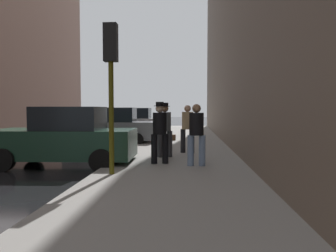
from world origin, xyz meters
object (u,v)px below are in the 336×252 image
object	(u,v)px
parked_dark_green_sedan	(65,138)
pedestrian_in_jeans	(196,131)
pedestrian_with_beanie	(165,127)
fire_hydrant	(150,134)
duffel_bag	(172,137)
parked_gray_coupe	(112,127)
traffic_light	(111,66)
pedestrian_in_tan_coat	(187,126)
pedestrian_with_fedora	(160,129)
parked_silver_sedan	(134,122)

from	to	relation	value
parked_dark_green_sedan	pedestrian_in_jeans	distance (m)	3.96
pedestrian_with_beanie	fire_hydrant	bearing A→B (deg)	102.29
fire_hydrant	duffel_bag	xyz separation A→B (m)	(1.06, 0.72, -0.21)
parked_gray_coupe	traffic_light	distance (m)	8.21
traffic_light	pedestrian_with_beanie	bearing A→B (deg)	69.65
parked_dark_green_sedan	pedestrian_in_jeans	bearing A→B (deg)	-7.59
fire_hydrant	duffel_bag	size ratio (longest dim) A/B	1.60
parked_dark_green_sedan	pedestrian_in_tan_coat	distance (m)	4.27
pedestrian_with_beanie	traffic_light	bearing A→B (deg)	-110.35
fire_hydrant	duffel_bag	distance (m)	1.30
parked_gray_coupe	pedestrian_with_fedora	size ratio (longest dim) A/B	2.39
parked_dark_green_sedan	duffel_bag	size ratio (longest dim) A/B	9.62
pedestrian_with_fedora	duffel_bag	size ratio (longest dim) A/B	4.04
parked_silver_sedan	pedestrian_in_tan_coat	world-z (taller)	pedestrian_in_tan_coat
parked_gray_coupe	pedestrian_in_jeans	xyz separation A→B (m)	(3.92, -6.47, 0.26)
parked_silver_sedan	parked_gray_coupe	bearing A→B (deg)	-90.00
parked_dark_green_sedan	duffel_bag	bearing A→B (deg)	67.56
parked_dark_green_sedan	pedestrian_in_jeans	size ratio (longest dim) A/B	2.48
parked_gray_coupe	fire_hydrant	world-z (taller)	parked_gray_coupe
pedestrian_with_beanie	pedestrian_in_tan_coat	distance (m)	1.33
parked_gray_coupe	pedestrian_with_fedora	world-z (taller)	pedestrian_with_fedora
traffic_light	duffel_bag	size ratio (longest dim) A/B	8.18
traffic_light	pedestrian_in_jeans	bearing A→B (deg)	32.00
parked_dark_green_sedan	fire_hydrant	world-z (taller)	parked_dark_green_sedan
pedestrian_with_beanie	pedestrian_with_fedora	size ratio (longest dim) A/B	1.00
pedestrian_with_beanie	pedestrian_in_jeans	distance (m)	1.88
pedestrian_with_fedora	duffel_bag	xyz separation A→B (m)	(-0.01, 7.17, -0.85)
parked_silver_sedan	duffel_bag	world-z (taller)	parked_silver_sedan
parked_gray_coupe	pedestrian_with_beanie	distance (m)	5.69
parked_gray_coupe	pedestrian_in_jeans	world-z (taller)	pedestrian_in_jeans
pedestrian_with_fedora	pedestrian_with_beanie	bearing A→B (deg)	87.83
fire_hydrant	pedestrian_with_beanie	distance (m)	5.30
fire_hydrant	pedestrian_in_tan_coat	size ratio (longest dim) A/B	0.41
parked_dark_green_sedan	parked_silver_sedan	world-z (taller)	same
pedestrian_with_beanie	pedestrian_with_fedora	xyz separation A→B (m)	(-0.05, -1.30, 0.00)
fire_hydrant	pedestrian_with_fedora	distance (m)	6.56
parked_dark_green_sedan	parked_gray_coupe	xyz separation A→B (m)	(-0.00, 5.95, 0.00)
parked_dark_green_sedan	parked_gray_coupe	distance (m)	5.95
pedestrian_in_jeans	pedestrian_in_tan_coat	distance (m)	2.72
traffic_light	pedestrian_in_tan_coat	xyz separation A→B (m)	(1.80, 4.00, -1.65)
pedestrian_with_fedora	pedestrian_in_jeans	xyz separation A→B (m)	(1.05, -0.30, -0.03)
parked_dark_green_sedan	pedestrian_with_fedora	distance (m)	2.90
parked_gray_coupe	parked_silver_sedan	distance (m)	6.14
pedestrian_with_fedora	traffic_light	bearing A→B (deg)	-122.71
pedestrian_with_beanie	duffel_bag	distance (m)	5.93
parked_gray_coupe	pedestrian_with_beanie	world-z (taller)	pedestrian_with_beanie
pedestrian_with_fedora	fire_hydrant	bearing A→B (deg)	99.45
parked_silver_sedan	pedestrian_with_fedora	world-z (taller)	pedestrian_with_fedora
parked_silver_sedan	pedestrian_in_jeans	world-z (taller)	pedestrian_in_jeans
fire_hydrant	traffic_light	distance (m)	8.34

